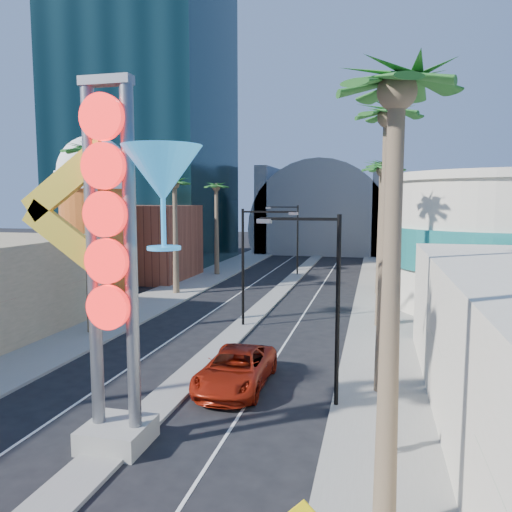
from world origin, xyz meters
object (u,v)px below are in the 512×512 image
at_px(red_pickup, 236,369).
at_px(pedestrian_a, 387,429).
at_px(pedestrian_b, 392,311).
at_px(neon_sign, 133,238).

height_order(red_pickup, pedestrian_a, pedestrian_a).
bearing_deg(pedestrian_b, neon_sign, 78.49).
xyz_separation_m(red_pickup, pedestrian_a, (6.62, -4.89, 0.14)).
bearing_deg(pedestrian_a, pedestrian_b, -92.92).
xyz_separation_m(neon_sign, pedestrian_b, (9.08, 20.20, -6.37)).
bearing_deg(pedestrian_a, red_pickup, -37.14).
xyz_separation_m(neon_sign, pedestrian_a, (8.35, 1.39, -6.30)).
relative_size(red_pickup, pedestrian_b, 3.92).
distance_m(neon_sign, pedestrian_b, 23.04).
distance_m(pedestrian_a, pedestrian_b, 18.82).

